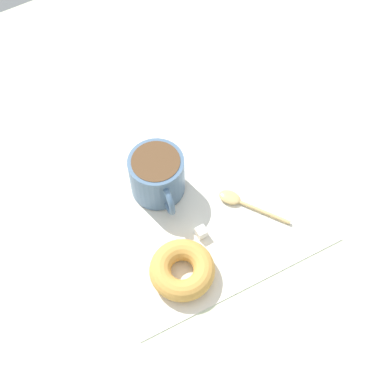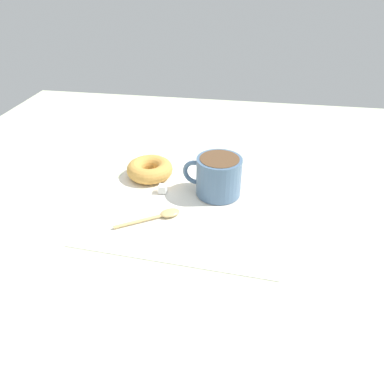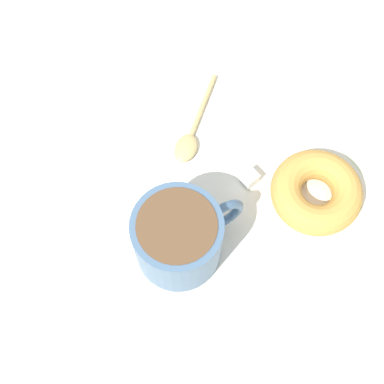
{
  "view_description": "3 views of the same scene",
  "coord_description": "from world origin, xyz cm",
  "px_view_note": "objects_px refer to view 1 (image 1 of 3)",
  "views": [
    {
      "loc": [
        22.39,
        34.0,
        74.09
      ],
      "look_at": [
        0.12,
        -2.54,
        2.3
      ],
      "focal_mm": 50.0,
      "sensor_mm": 36.0,
      "label": 1
    },
    {
      "loc": [
        -58.06,
        -12.2,
        39.9
      ],
      "look_at": [
        0.12,
        -2.54,
        2.3
      ],
      "focal_mm": 35.0,
      "sensor_mm": 36.0,
      "label": 2
    },
    {
      "loc": [
        17.36,
        -16.24,
        52.9
      ],
      "look_at": [
        0.12,
        -2.54,
        2.3
      ],
      "focal_mm": 50.0,
      "sensor_mm": 36.0,
      "label": 3
    }
  ],
  "objects_px": {
    "spoon": "(239,201)",
    "sugar_cube": "(201,232)",
    "donut": "(182,270)",
    "coffee_cup": "(157,175)"
  },
  "relations": [
    {
      "from": "donut",
      "to": "sugar_cube",
      "type": "distance_m",
      "value": 0.07
    },
    {
      "from": "donut",
      "to": "sugar_cube",
      "type": "bearing_deg",
      "value": -144.94
    },
    {
      "from": "donut",
      "to": "spoon",
      "type": "height_order",
      "value": "donut"
    },
    {
      "from": "sugar_cube",
      "to": "coffee_cup",
      "type": "bearing_deg",
      "value": -82.03
    },
    {
      "from": "spoon",
      "to": "sugar_cube",
      "type": "bearing_deg",
      "value": 12.22
    },
    {
      "from": "donut",
      "to": "sugar_cube",
      "type": "xyz_separation_m",
      "value": [
        -0.06,
        -0.04,
        -0.01
      ]
    },
    {
      "from": "coffee_cup",
      "to": "sugar_cube",
      "type": "bearing_deg",
      "value": 97.97
    },
    {
      "from": "coffee_cup",
      "to": "sugar_cube",
      "type": "relative_size",
      "value": 7.47
    },
    {
      "from": "donut",
      "to": "coffee_cup",
      "type": "bearing_deg",
      "value": -106.38
    },
    {
      "from": "coffee_cup",
      "to": "spoon",
      "type": "xyz_separation_m",
      "value": [
        -0.1,
        0.09,
        -0.04
      ]
    }
  ]
}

